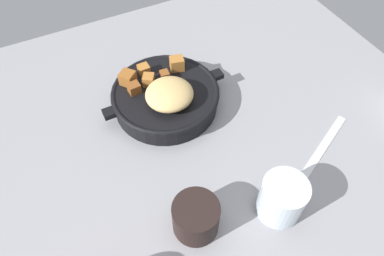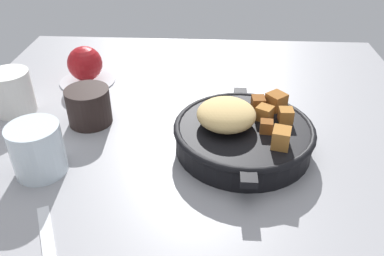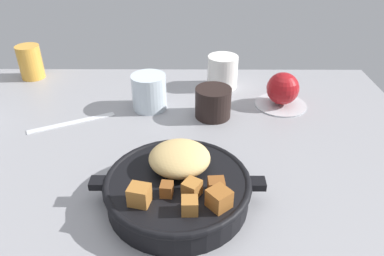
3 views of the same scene
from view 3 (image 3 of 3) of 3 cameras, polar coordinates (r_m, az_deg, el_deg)
ground_plane at (r=68.83cm, az=-4.11°, el=-6.80°), size 106.80×91.43×2.40cm
cast_iron_skillet at (r=59.12cm, az=-2.15°, el=-8.84°), size 27.57×23.26×8.50cm
saucer_plate at (r=90.42cm, az=13.52°, el=3.63°), size 12.11×12.11×0.60cm
red_apple at (r=88.64cm, az=13.84°, el=5.94°), size 7.51×7.51×7.51cm
butter_knife at (r=84.85cm, az=-18.03°, el=0.82°), size 17.49×9.62×0.36cm
water_glass_short at (r=85.57cm, az=-6.63°, el=5.54°), size 7.93×7.93×8.22cm
juice_glass_amber at (r=109.87cm, az=-23.69°, el=9.32°), size 6.21×6.21×8.97cm
ceramic_mug_white at (r=95.96cm, az=4.75°, el=8.66°), size 7.70×7.70×8.27cm
coffee_mug_dark at (r=82.03cm, az=3.27°, el=3.93°), size 7.97×7.97×6.79cm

